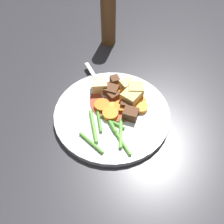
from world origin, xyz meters
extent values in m
plane|color=#2D2D33|center=(0.00, 0.00, 0.00)|extent=(3.00, 3.00, 0.00)
cylinder|color=white|center=(0.00, 0.00, 0.01)|extent=(0.26, 0.26, 0.01)
cylinder|color=#93381E|center=(0.04, 0.00, 0.01)|extent=(0.13, 0.13, 0.00)
cylinder|color=orange|center=(0.05, -0.05, 0.02)|extent=(0.03, 0.03, 0.01)
cylinder|color=orange|center=(0.01, 0.00, 0.02)|extent=(0.05, 0.05, 0.01)
cylinder|color=orange|center=(0.06, -0.03, 0.02)|extent=(0.04, 0.04, 0.01)
cylinder|color=orange|center=(0.07, 0.01, 0.02)|extent=(0.04, 0.04, 0.01)
cylinder|color=orange|center=(0.02, -0.02, 0.02)|extent=(0.03, 0.03, 0.01)
cylinder|color=orange|center=(0.03, -0.06, 0.02)|extent=(0.04, 0.04, 0.01)
cylinder|color=orange|center=(0.01, 0.03, 0.02)|extent=(0.04, 0.04, 0.01)
cylinder|color=orange|center=(-0.01, 0.00, 0.02)|extent=(0.04, 0.04, 0.01)
cube|color=#DBBC6B|center=(0.07, -0.04, 0.03)|extent=(0.04, 0.04, 0.03)
cube|color=#EAD68C|center=(0.06, 0.05, 0.03)|extent=(0.04, 0.05, 0.03)
cube|color=#DBBC6B|center=(0.04, -0.03, 0.03)|extent=(0.05, 0.05, 0.03)
cube|color=#E5CC7A|center=(0.08, -0.01, 0.03)|extent=(0.04, 0.04, 0.03)
cube|color=#56331E|center=(0.04, 0.01, 0.02)|extent=(0.03, 0.03, 0.02)
cube|color=#56331E|center=(0.08, 0.02, 0.03)|extent=(0.03, 0.03, 0.02)
cube|color=#56331E|center=(0.00, -0.04, 0.02)|extent=(0.03, 0.03, 0.02)
cube|color=#56331E|center=(0.03, -0.03, 0.02)|extent=(0.03, 0.03, 0.02)
cube|color=#56331E|center=(0.05, 0.02, 0.02)|extent=(0.03, 0.03, 0.02)
cylinder|color=#66AD42|center=(-0.05, -0.04, 0.02)|extent=(0.07, 0.03, 0.01)
cylinder|color=#66AD42|center=(-0.05, 0.02, 0.02)|extent=(0.08, 0.05, 0.01)
cylinder|color=#4C8E33|center=(-0.03, 0.02, 0.02)|extent=(0.07, 0.04, 0.01)
cylinder|color=#599E38|center=(-0.03, -0.01, 0.02)|extent=(0.05, 0.04, 0.01)
cylinder|color=#599E38|center=(-0.09, 0.01, 0.02)|extent=(0.04, 0.06, 0.01)
cylinder|color=#4C8E33|center=(-0.03, -0.01, 0.02)|extent=(0.02, 0.06, 0.01)
cylinder|color=#66AD42|center=(-0.07, -0.04, 0.02)|extent=(0.06, 0.06, 0.01)
cube|color=silver|center=(0.09, 0.08, 0.02)|extent=(0.09, 0.09, 0.00)
cube|color=silver|center=(0.05, 0.03, 0.02)|extent=(0.03, 0.03, 0.00)
cylinder|color=silver|center=(0.02, 0.02, 0.01)|extent=(0.03, 0.03, 0.00)
cylinder|color=silver|center=(0.02, 0.01, 0.01)|extent=(0.03, 0.03, 0.00)
cylinder|color=silver|center=(0.03, 0.01, 0.01)|extent=(0.03, 0.03, 0.00)
cylinder|color=silver|center=(0.03, 0.00, 0.01)|extent=(0.03, 0.03, 0.00)
cylinder|color=brown|center=(0.26, 0.10, 0.07)|extent=(0.04, 0.04, 0.14)
camera|label=1|loc=(-0.35, -0.12, 0.47)|focal=41.42mm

